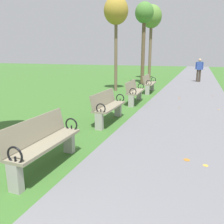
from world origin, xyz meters
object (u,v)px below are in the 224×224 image
(park_bench_2, at_px, (43,142))
(tree_5, at_px, (151,18))
(park_bench_3, at_px, (108,106))
(tree_4, at_px, (144,17))
(park_bench_4, at_px, (134,91))
(pedestrian_walking, at_px, (199,69))
(park_bench_5, at_px, (149,83))
(tree_3, at_px, (116,13))

(park_bench_2, xyz_separation_m, tree_5, (-1.32, 15.25, 4.08))
(park_bench_3, bearing_deg, tree_4, 97.12)
(park_bench_4, bearing_deg, pedestrian_walking, 74.77)
(tree_4, bearing_deg, park_bench_5, -70.93)
(park_bench_3, distance_m, tree_3, 6.93)
(park_bench_5, height_order, tree_4, tree_4)
(tree_4, bearing_deg, pedestrian_walking, 36.21)
(pedestrian_walking, bearing_deg, tree_3, -125.32)
(tree_5, bearing_deg, tree_3, -94.23)
(park_bench_2, relative_size, park_bench_5, 0.99)
(tree_3, distance_m, pedestrian_walking, 7.84)
(tree_3, height_order, pedestrian_walking, tree_3)
(park_bench_2, height_order, park_bench_5, same)
(park_bench_2, bearing_deg, park_bench_3, 90.00)
(tree_3, distance_m, tree_4, 3.41)
(tree_3, bearing_deg, park_bench_4, -57.19)
(park_bench_5, bearing_deg, park_bench_4, -90.00)
(park_bench_2, bearing_deg, tree_4, 95.36)
(park_bench_2, relative_size, tree_5, 0.29)
(park_bench_2, bearing_deg, tree_5, 94.96)
(pedestrian_walking, bearing_deg, tree_5, 170.06)
(park_bench_3, bearing_deg, pedestrian_walking, 78.46)
(park_bench_2, xyz_separation_m, pedestrian_walking, (2.37, 14.60, 0.44))
(park_bench_2, distance_m, park_bench_4, 5.90)
(tree_4, height_order, tree_5, tree_5)
(park_bench_3, height_order, park_bench_4, same)
(tree_3, bearing_deg, park_bench_3, -72.42)
(park_bench_2, bearing_deg, tree_3, 101.74)
(tree_3, bearing_deg, tree_4, 78.49)
(tree_3, xyz_separation_m, tree_5, (0.48, 6.54, 0.59))
(park_bench_4, height_order, tree_3, tree_3)
(tree_4, bearing_deg, tree_3, -101.51)
(park_bench_5, relative_size, tree_3, 0.34)
(park_bench_4, bearing_deg, park_bench_2, -90.00)
(park_bench_2, height_order, park_bench_3, same)
(park_bench_2, xyz_separation_m, park_bench_3, (0.00, 3.00, 0.00))
(park_bench_3, xyz_separation_m, tree_5, (-1.32, 12.25, 4.08))
(park_bench_2, distance_m, park_bench_3, 3.00)
(tree_4, distance_m, tree_5, 3.24)
(tree_3, bearing_deg, pedestrian_walking, 54.68)
(tree_3, relative_size, tree_5, 0.86)
(park_bench_2, height_order, tree_3, tree_3)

